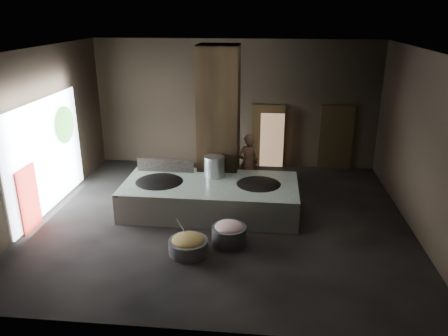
# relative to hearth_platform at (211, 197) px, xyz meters

# --- Properties ---
(floor) EXTENTS (10.00, 9.00, 0.10)m
(floor) POSITION_rel_hearth_platform_xyz_m (0.38, -0.48, -0.47)
(floor) COLOR black
(floor) RESTS_ON ground
(ceiling) EXTENTS (10.00, 9.00, 0.10)m
(ceiling) POSITION_rel_hearth_platform_xyz_m (0.38, -0.48, 4.13)
(ceiling) COLOR black
(ceiling) RESTS_ON back_wall
(back_wall) EXTENTS (10.00, 0.10, 4.50)m
(back_wall) POSITION_rel_hearth_platform_xyz_m (0.38, 4.07, 1.83)
(back_wall) COLOR black
(back_wall) RESTS_ON ground
(front_wall) EXTENTS (10.00, 0.10, 4.50)m
(front_wall) POSITION_rel_hearth_platform_xyz_m (0.38, -5.03, 1.83)
(front_wall) COLOR black
(front_wall) RESTS_ON ground
(left_wall) EXTENTS (0.10, 9.00, 4.50)m
(left_wall) POSITION_rel_hearth_platform_xyz_m (-4.67, -0.48, 1.83)
(left_wall) COLOR black
(left_wall) RESTS_ON ground
(right_wall) EXTENTS (0.10, 9.00, 4.50)m
(right_wall) POSITION_rel_hearth_platform_xyz_m (5.43, -0.48, 1.83)
(right_wall) COLOR black
(right_wall) RESTS_ON ground
(pillar) EXTENTS (1.20, 1.20, 4.50)m
(pillar) POSITION_rel_hearth_platform_xyz_m (0.08, 1.42, 1.83)
(pillar) COLOR black
(pillar) RESTS_ON ground
(hearth_platform) EXTENTS (4.90, 2.38, 0.85)m
(hearth_platform) POSITION_rel_hearth_platform_xyz_m (0.00, 0.00, 0.00)
(hearth_platform) COLOR beige
(hearth_platform) RESTS_ON ground
(platform_cap) EXTENTS (4.77, 2.29, 0.03)m
(platform_cap) POSITION_rel_hearth_platform_xyz_m (0.00, 0.00, 0.39)
(platform_cap) COLOR black
(platform_cap) RESTS_ON hearth_platform
(wok_left) EXTENTS (1.54, 1.54, 0.42)m
(wok_left) POSITION_rel_hearth_platform_xyz_m (-1.45, -0.05, 0.33)
(wok_left) COLOR black
(wok_left) RESTS_ON hearth_platform
(wok_left_rim) EXTENTS (1.57, 1.57, 0.05)m
(wok_left_rim) POSITION_rel_hearth_platform_xyz_m (-1.45, -0.05, 0.40)
(wok_left_rim) COLOR black
(wok_left_rim) RESTS_ON hearth_platform
(wok_right) EXTENTS (1.43, 1.43, 0.40)m
(wok_right) POSITION_rel_hearth_platform_xyz_m (1.35, 0.05, 0.33)
(wok_right) COLOR black
(wok_right) RESTS_ON hearth_platform
(wok_right_rim) EXTENTS (1.46, 1.46, 0.05)m
(wok_right_rim) POSITION_rel_hearth_platform_xyz_m (1.35, 0.05, 0.40)
(wok_right_rim) COLOR black
(wok_right_rim) RESTS_ON hearth_platform
(stock_pot) EXTENTS (0.59, 0.59, 0.64)m
(stock_pot) POSITION_rel_hearth_platform_xyz_m (0.05, 0.55, 0.71)
(stock_pot) COLOR silver
(stock_pot) RESTS_ON hearth_platform
(splash_guard) EXTENTS (1.70, 0.08, 0.42)m
(splash_guard) POSITION_rel_hearth_platform_xyz_m (-1.45, 0.75, 0.61)
(splash_guard) COLOR black
(splash_guard) RESTS_ON hearth_platform
(cook) EXTENTS (0.79, 0.66, 1.85)m
(cook) POSITION_rel_hearth_platform_xyz_m (0.98, 1.54, 0.50)
(cook) COLOR #875D44
(cook) RESTS_ON ground
(veg_basin) EXTENTS (1.18, 1.18, 0.34)m
(veg_basin) POSITION_rel_hearth_platform_xyz_m (-0.22, -2.38, -0.25)
(veg_basin) COLOR slate
(veg_basin) RESTS_ON ground
(veg_fill) EXTENTS (0.77, 0.77, 0.24)m
(veg_fill) POSITION_rel_hearth_platform_xyz_m (-0.22, -2.38, -0.07)
(veg_fill) COLOR olive
(veg_fill) RESTS_ON veg_basin
(ladle) EXTENTS (0.28, 0.29, 0.66)m
(ladle) POSITION_rel_hearth_platform_xyz_m (-0.37, -2.23, 0.13)
(ladle) COLOR silver
(ladle) RESTS_ON veg_basin
(meat_basin) EXTENTS (1.09, 1.09, 0.46)m
(meat_basin) POSITION_rel_hearth_platform_xyz_m (0.69, -1.85, -0.19)
(meat_basin) COLOR slate
(meat_basin) RESTS_ON ground
(meat_fill) EXTENTS (0.70, 0.70, 0.27)m
(meat_fill) POSITION_rel_hearth_platform_xyz_m (0.69, -1.85, 0.03)
(meat_fill) COLOR #CD7B7C
(meat_fill) RESTS_ON meat_basin
(doorway_near) EXTENTS (1.18, 0.08, 2.38)m
(doorway_near) POSITION_rel_hearth_platform_xyz_m (1.58, 3.97, 0.68)
(doorway_near) COLOR black
(doorway_near) RESTS_ON ground
(doorway_near_glow) EXTENTS (0.82, 0.04, 1.95)m
(doorway_near_glow) POSITION_rel_hearth_platform_xyz_m (1.72, 3.71, 0.63)
(doorway_near_glow) COLOR #8C6647
(doorway_near_glow) RESTS_ON ground
(doorway_far) EXTENTS (1.18, 0.08, 2.38)m
(doorway_far) POSITION_rel_hearth_platform_xyz_m (3.98, 3.97, 0.68)
(doorway_far) COLOR black
(doorway_far) RESTS_ON ground
(doorway_far_glow) EXTENTS (0.87, 0.04, 2.06)m
(doorway_far_glow) POSITION_rel_hearth_platform_xyz_m (4.27, 4.19, 0.63)
(doorway_far_glow) COLOR #8C6647
(doorway_far_glow) RESTS_ON ground
(left_opening) EXTENTS (0.04, 4.20, 3.10)m
(left_opening) POSITION_rel_hearth_platform_xyz_m (-4.57, -0.28, 1.18)
(left_opening) COLOR white
(left_opening) RESTS_ON ground
(pavilion_sliver) EXTENTS (0.05, 0.90, 1.70)m
(pavilion_sliver) POSITION_rel_hearth_platform_xyz_m (-4.50, -1.58, 0.43)
(pavilion_sliver) COLOR maroon
(pavilion_sliver) RESTS_ON ground
(tree_silhouette) EXTENTS (0.28, 1.10, 1.10)m
(tree_silhouette) POSITION_rel_hearth_platform_xyz_m (-4.47, 0.82, 1.78)
(tree_silhouette) COLOR #194714
(tree_silhouette) RESTS_ON left_opening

